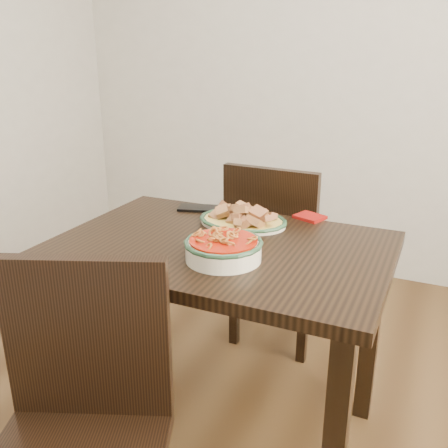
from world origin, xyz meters
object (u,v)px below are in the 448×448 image
at_px(dining_table, 222,273).
at_px(smartphone, 198,208).
at_px(chair_far, 277,247).
at_px(fish_plate, 243,212).
at_px(chair_near, 80,422).
at_px(noodle_bowl, 223,246).

distance_m(dining_table, smartphone, 0.39).
bearing_deg(smartphone, dining_table, -67.11).
bearing_deg(chair_far, fish_plate, 92.69).
distance_m(chair_near, noodle_bowl, 0.62).
xyz_separation_m(chair_near, smartphone, (-0.15, 0.94, 0.26)).
xyz_separation_m(chair_far, noodle_bowl, (0.07, -0.75, 0.29)).
xyz_separation_m(chair_near, fish_plate, (0.08, 0.85, 0.30)).
bearing_deg(smartphone, chair_near, -96.88).
distance_m(chair_far, fish_plate, 0.52).
relative_size(chair_near, fish_plate, 2.77).
xyz_separation_m(chair_far, fish_plate, (0.00, -0.42, 0.30)).
relative_size(dining_table, smartphone, 7.04).
bearing_deg(dining_table, chair_near, -97.32).
bearing_deg(noodle_bowl, smartphone, 125.90).
distance_m(chair_far, noodle_bowl, 0.81).
bearing_deg(chair_near, noodle_bowl, 52.50).
xyz_separation_m(dining_table, chair_far, (-0.01, 0.63, -0.14)).
bearing_deg(chair_far, dining_table, 93.25).
height_order(dining_table, chair_near, chair_near).
relative_size(dining_table, chair_near, 1.22).
relative_size(chair_far, noodle_bowl, 3.69).
height_order(chair_far, noodle_bowl, chair_far).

